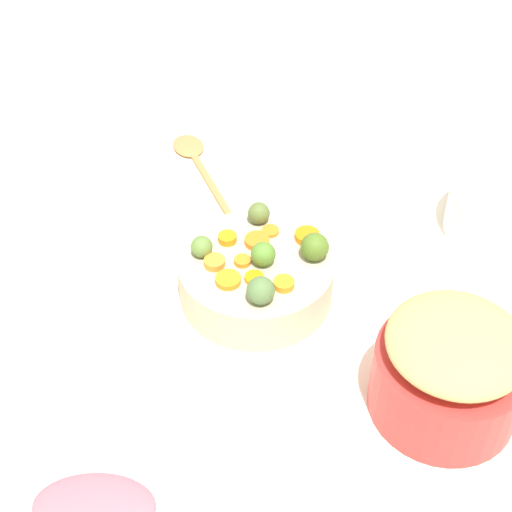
{
  "coord_description": "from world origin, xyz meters",
  "views": [
    {
      "loc": [
        0.79,
        0.4,
        0.91
      ],
      "look_at": [
        0.02,
        0.02,
        0.1
      ],
      "focal_mm": 54.8,
      "sensor_mm": 36.0,
      "label": 1
    }
  ],
  "objects": [
    {
      "name": "brussels_sprout_3",
      "position": [
        -0.03,
        0.09,
        0.11
      ],
      "size": [
        0.04,
        0.04,
        0.04
      ],
      "primitive_type": "sphere",
      "color": "#507125",
      "rests_on": "serving_bowl_carrots"
    },
    {
      "name": "brussels_sprout_1",
      "position": [
        0.04,
        -0.06,
        0.11
      ],
      "size": [
        0.03,
        0.03,
        0.03
      ],
      "primitive_type": "sphere",
      "color": "olive",
      "rests_on": "serving_bowl_carrots"
    },
    {
      "name": "carrot_slice_1",
      "position": [
        -0.0,
        -0.04,
        0.1
      ],
      "size": [
        0.04,
        0.04,
        0.01
      ],
      "primitive_type": "cylinder",
      "rotation": [
        0.0,
        0.0,
        4.4
      ],
      "color": "orange",
      "rests_on": "serving_bowl_carrots"
    },
    {
      "name": "brussels_sprout_2",
      "position": [
        -0.06,
        -0.02,
        0.11
      ],
      "size": [
        0.04,
        0.04,
        0.04
      ],
      "primitive_type": "sphere",
      "color": "#596D34",
      "rests_on": "serving_bowl_carrots"
    },
    {
      "name": "brussels_sprout_0",
      "position": [
        0.02,
        0.03,
        0.11
      ],
      "size": [
        0.04,
        0.04,
        0.04
      ],
      "primitive_type": "sphere",
      "color": "#53842E",
      "rests_on": "serving_bowl_carrots"
    },
    {
      "name": "tabletop",
      "position": [
        0.0,
        0.0,
        0.01
      ],
      "size": [
        2.4,
        2.4,
        0.02
      ],
      "primitive_type": "cube",
      "color": "white",
      "rests_on": "ground"
    },
    {
      "name": "carrot_slice_7",
      "position": [
        -0.02,
        0.0,
        0.1
      ],
      "size": [
        0.05,
        0.05,
        0.01
      ],
      "primitive_type": "cylinder",
      "rotation": [
        0.0,
        0.0,
        2.84
      ],
      "color": "orange",
      "rests_on": "serving_bowl_carrots"
    },
    {
      "name": "carrot_slice_3",
      "position": [
        -0.05,
        0.01,
        0.09
      ],
      "size": [
        0.04,
        0.04,
        0.01
      ],
      "primitive_type": "cylinder",
      "rotation": [
        0.0,
        0.0,
        0.37
      ],
      "color": "orange",
      "rests_on": "serving_bowl_carrots"
    },
    {
      "name": "carrot_slice_6",
      "position": [
        0.03,
        -0.0,
        0.1
      ],
      "size": [
        0.03,
        0.03,
        0.01
      ],
      "primitive_type": "cylinder",
      "rotation": [
        0.0,
        0.0,
        2.95
      ],
      "color": "orange",
      "rests_on": "serving_bowl_carrots"
    },
    {
      "name": "brussels_sprout_4",
      "position": [
        0.09,
        0.06,
        0.11
      ],
      "size": [
        0.04,
        0.04,
        0.04
      ],
      "primitive_type": "sphere",
      "color": "#527240",
      "rests_on": "serving_bowl_carrots"
    },
    {
      "name": "wooden_spoon",
      "position": [
        -0.24,
        -0.24,
        0.03
      ],
      "size": [
        0.22,
        0.25,
        0.01
      ],
      "color": "#B17C47",
      "rests_on": "tabletop"
    },
    {
      "name": "ham_slice_main",
      "position": [
        0.45,
        0.01,
        0.04
      ],
      "size": [
        0.15,
        0.17,
        0.02
      ],
      "primitive_type": "ellipsoid",
      "rotation": [
        0.0,
        0.0,
        2.0
      ],
      "color": "#D06272",
      "rests_on": "ham_plate"
    },
    {
      "name": "ham_plate",
      "position": [
        0.43,
        0.02,
        0.03
      ],
      "size": [
        0.27,
        0.27,
        0.01
      ],
      "primitive_type": "cylinder",
      "color": "white",
      "rests_on": "tabletop"
    },
    {
      "name": "metal_pot",
      "position": [
        0.1,
        0.34,
        0.07
      ],
      "size": [
        0.2,
        0.2,
        0.1
      ],
      "primitive_type": "cylinder",
      "color": "red",
      "rests_on": "tabletop"
    },
    {
      "name": "carrot_slice_2",
      "position": [
        0.06,
        0.03,
        0.1
      ],
      "size": [
        0.04,
        0.04,
        0.01
      ],
      "primitive_type": "cylinder",
      "rotation": [
        0.0,
        0.0,
        0.44
      ],
      "color": "orange",
      "rests_on": "serving_bowl_carrots"
    },
    {
      "name": "carrot_slice_5",
      "position": [
        0.08,
        0.0,
        0.1
      ],
      "size": [
        0.04,
        0.04,
        0.01
      ],
      "primitive_type": "cylinder",
      "rotation": [
        0.0,
        0.0,
        3.3
      ],
      "color": "orange",
      "rests_on": "serving_bowl_carrots"
    },
    {
      "name": "stuffing_mound",
      "position": [
        0.1,
        0.34,
        0.15
      ],
      "size": [
        0.18,
        0.18,
        0.05
      ],
      "primitive_type": "ellipsoid",
      "color": "tan",
      "rests_on": "metal_pot"
    },
    {
      "name": "carrot_slice_8",
      "position": [
        -0.06,
        0.07,
        0.1
      ],
      "size": [
        0.05,
        0.05,
        0.01
      ],
      "primitive_type": "cylinder",
      "rotation": [
        0.0,
        0.0,
        5.11
      ],
      "color": "orange",
      "rests_on": "serving_bowl_carrots"
    },
    {
      "name": "carrot_slice_0",
      "position": [
        0.06,
        -0.04,
        0.1
      ],
      "size": [
        0.04,
        0.04,
        0.01
      ],
      "primitive_type": "cylinder",
      "rotation": [
        0.0,
        0.0,
        5.32
      ],
      "color": "orange",
      "rests_on": "serving_bowl_carrots"
    },
    {
      "name": "serving_bowl_carrots",
      "position": [
        0.02,
        0.02,
        0.06
      ],
      "size": [
        0.24,
        0.24,
        0.07
      ],
      "primitive_type": "cylinder",
      "color": "#BBB292",
      "rests_on": "tabletop"
    },
    {
      "name": "carrot_slice_4",
      "position": [
        0.05,
        0.08,
        0.1
      ],
      "size": [
        0.04,
        0.04,
        0.01
      ],
      "primitive_type": "cylinder",
      "rotation": [
        0.0,
        0.0,
        0.44
      ],
      "color": "orange",
      "rests_on": "serving_bowl_carrots"
    }
  ]
}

